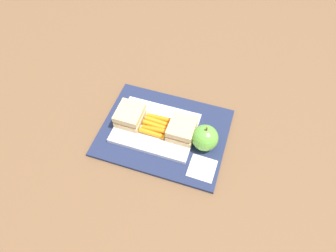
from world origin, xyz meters
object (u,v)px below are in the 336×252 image
(paper_napkin, at_px, (202,168))
(carrot_sticks_bundle, at_px, (156,125))
(food_tray, at_px, (156,128))
(sandwich_half_left, at_px, (130,115))
(apple, at_px, (205,138))
(sandwich_half_right, at_px, (182,129))

(paper_napkin, bearing_deg, carrot_sticks_bundle, 152.54)
(food_tray, relative_size, sandwich_half_left, 2.88)
(apple, bearing_deg, sandwich_half_left, 177.56)
(food_tray, relative_size, sandwich_half_right, 2.88)
(sandwich_half_left, xyz_separation_m, sandwich_half_right, (0.16, 0.00, 0.00))
(carrot_sticks_bundle, height_order, paper_napkin, carrot_sticks_bundle)
(sandwich_half_left, xyz_separation_m, apple, (0.22, -0.01, 0.00))
(sandwich_half_left, relative_size, sandwich_half_right, 1.00)
(food_tray, bearing_deg, apple, -3.73)
(apple, relative_size, paper_napkin, 1.20)
(sandwich_half_right, height_order, paper_napkin, sandwich_half_right)
(sandwich_half_right, relative_size, apple, 0.95)
(sandwich_half_right, height_order, carrot_sticks_bundle, sandwich_half_right)
(carrot_sticks_bundle, xyz_separation_m, apple, (0.15, -0.01, 0.02))
(sandwich_half_left, relative_size, apple, 0.95)
(food_tray, relative_size, carrot_sticks_bundle, 2.93)
(food_tray, xyz_separation_m, sandwich_half_right, (0.08, 0.00, 0.03))
(food_tray, xyz_separation_m, apple, (0.15, -0.01, 0.03))
(carrot_sticks_bundle, bearing_deg, apple, -3.78)
(sandwich_half_right, bearing_deg, sandwich_half_left, 180.00)
(food_tray, bearing_deg, carrot_sticks_bundle, 8.26)
(apple, height_order, paper_napkin, apple)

